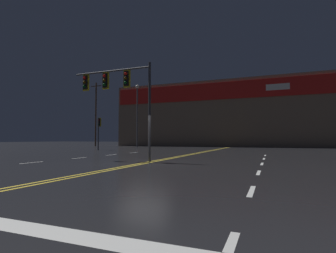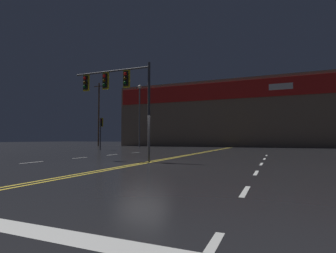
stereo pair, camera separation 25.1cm
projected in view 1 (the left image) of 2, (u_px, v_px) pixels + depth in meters
The scene contains 7 objects.
ground_plane at pixel (144, 163), 13.12m from camera, with size 200.00×200.00×0.00m, color black.
road_markings at pixel (148, 168), 10.95m from camera, with size 16.44×60.00×0.01m.
traffic_signal_median at pixel (115, 86), 15.05m from camera, with size 5.04×0.36×5.42m.
traffic_signal_corner_northwest at pixel (99, 126), 29.30m from camera, with size 0.42×0.36×3.61m.
streetlight_far_left at pixel (137, 107), 40.13m from camera, with size 0.56×0.56×9.59m.
building_backdrop at pixel (234, 115), 45.06m from camera, with size 39.81×10.23×10.66m.
utility_pole_row at pixel (207, 111), 39.60m from camera, with size 47.23×0.26×11.43m.
Camera 1 is at (5.99, -11.82, 1.21)m, focal length 28.00 mm.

